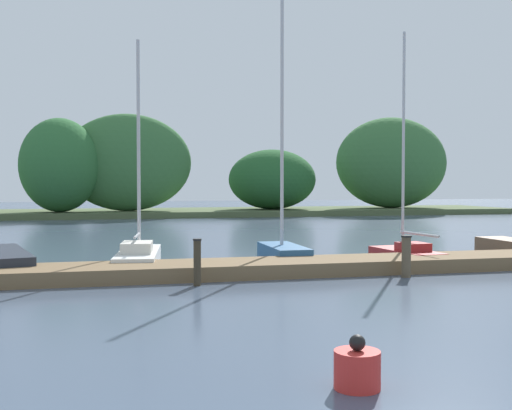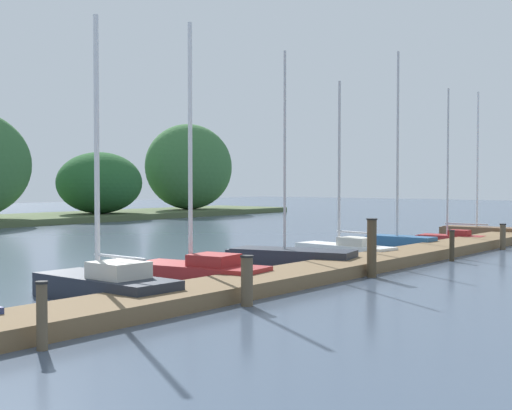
{
  "view_description": "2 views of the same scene",
  "coord_description": "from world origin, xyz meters",
  "px_view_note": "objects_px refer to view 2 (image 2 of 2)",
  "views": [
    {
      "loc": [
        0.7,
        -1.03,
        2.28
      ],
      "look_at": [
        5.09,
        16.93,
        1.64
      ],
      "focal_mm": 43.99,
      "sensor_mm": 36.0,
      "label": 1
    },
    {
      "loc": [
        -19.88,
        3.33,
        2.67
      ],
      "look_at": [
        -3.3,
        16.33,
        1.97
      ],
      "focal_mm": 49.82,
      "sensor_mm": 36.0,
      "label": 2
    }
  ],
  "objects_px": {
    "sailboat_1": "(103,283)",
    "sailboat_6": "(450,236)",
    "sailboat_2": "(196,268)",
    "sailboat_4": "(343,248)",
    "mooring_piling_2": "(372,248)",
    "mooring_piling_4": "(503,236)",
    "sailboat_3": "(288,257)",
    "mooring_piling_1": "(247,280)",
    "sailboat_7": "(479,230)",
    "mooring_piling_0": "(42,315)",
    "sailboat_5": "(399,238)",
    "mooring_piling_3": "(452,245)"
  },
  "relations": [
    {
      "from": "sailboat_7",
      "to": "mooring_piling_2",
      "type": "bearing_deg",
      "value": 99.99
    },
    {
      "from": "sailboat_3",
      "to": "mooring_piling_2",
      "type": "relative_size",
      "value": 4.09
    },
    {
      "from": "sailboat_4",
      "to": "mooring_piling_1",
      "type": "relative_size",
      "value": 5.7
    },
    {
      "from": "sailboat_1",
      "to": "mooring_piling_2",
      "type": "distance_m",
      "value": 7.7
    },
    {
      "from": "sailboat_5",
      "to": "sailboat_7",
      "type": "distance_m",
      "value": 7.54
    },
    {
      "from": "sailboat_7",
      "to": "sailboat_2",
      "type": "bearing_deg",
      "value": 88.46
    },
    {
      "from": "sailboat_4",
      "to": "sailboat_6",
      "type": "xyz_separation_m",
      "value": [
        7.56,
        -0.78,
        -0.0
      ]
    },
    {
      "from": "mooring_piling_4",
      "to": "sailboat_6",
      "type": "bearing_deg",
      "value": 63.42
    },
    {
      "from": "sailboat_6",
      "to": "mooring_piling_4",
      "type": "relative_size",
      "value": 6.54
    },
    {
      "from": "sailboat_6",
      "to": "mooring_piling_0",
      "type": "xyz_separation_m",
      "value": [
        -22.41,
        -2.68,
        0.22
      ]
    },
    {
      "from": "mooring_piling_2",
      "to": "mooring_piling_3",
      "type": "xyz_separation_m",
      "value": [
        5.15,
        -0.18,
        -0.3
      ]
    },
    {
      "from": "sailboat_7",
      "to": "mooring_piling_1",
      "type": "distance_m",
      "value": 21.53
    },
    {
      "from": "sailboat_3",
      "to": "mooring_piling_0",
      "type": "relative_size",
      "value": 6.12
    },
    {
      "from": "mooring_piling_2",
      "to": "sailboat_5",
      "type": "bearing_deg",
      "value": 21.89
    },
    {
      "from": "mooring_piling_4",
      "to": "sailboat_1",
      "type": "bearing_deg",
      "value": 170.27
    },
    {
      "from": "sailboat_7",
      "to": "mooring_piling_0",
      "type": "relative_size",
      "value": 6.3
    },
    {
      "from": "sailboat_7",
      "to": "mooring_piling_4",
      "type": "distance_m",
      "value": 6.15
    },
    {
      "from": "sailboat_2",
      "to": "sailboat_4",
      "type": "height_order",
      "value": "sailboat_2"
    },
    {
      "from": "mooring_piling_3",
      "to": "mooring_piling_4",
      "type": "distance_m",
      "value": 5.11
    },
    {
      "from": "sailboat_5",
      "to": "sailboat_7",
      "type": "bearing_deg",
      "value": -92.35
    },
    {
      "from": "sailboat_1",
      "to": "sailboat_3",
      "type": "relative_size",
      "value": 0.95
    },
    {
      "from": "mooring_piling_2",
      "to": "sailboat_2",
      "type": "bearing_deg",
      "value": 138.35
    },
    {
      "from": "sailboat_3",
      "to": "sailboat_4",
      "type": "height_order",
      "value": "sailboat_3"
    },
    {
      "from": "sailboat_3",
      "to": "mooring_piling_1",
      "type": "height_order",
      "value": "sailboat_3"
    },
    {
      "from": "sailboat_4",
      "to": "sailboat_6",
      "type": "relative_size",
      "value": 0.93
    },
    {
      "from": "sailboat_7",
      "to": "sailboat_4",
      "type": "bearing_deg",
      "value": 87.04
    },
    {
      "from": "sailboat_6",
      "to": "mooring_piling_2",
      "type": "height_order",
      "value": "sailboat_6"
    },
    {
      "from": "sailboat_1",
      "to": "mooring_piling_1",
      "type": "bearing_deg",
      "value": -152.21
    },
    {
      "from": "mooring_piling_4",
      "to": "sailboat_3",
      "type": "bearing_deg",
      "value": 161.1
    },
    {
      "from": "sailboat_1",
      "to": "sailboat_2",
      "type": "bearing_deg",
      "value": -81.84
    },
    {
      "from": "sailboat_6",
      "to": "mooring_piling_0",
      "type": "relative_size",
      "value": 6.06
    },
    {
      "from": "sailboat_1",
      "to": "mooring_piling_0",
      "type": "bearing_deg",
      "value": 130.48
    },
    {
      "from": "sailboat_3",
      "to": "sailboat_7",
      "type": "height_order",
      "value": "sailboat_7"
    },
    {
      "from": "sailboat_1",
      "to": "sailboat_2",
      "type": "distance_m",
      "value": 3.51
    },
    {
      "from": "mooring_piling_0",
      "to": "sailboat_5",
      "type": "bearing_deg",
      "value": 10.02
    },
    {
      "from": "sailboat_5",
      "to": "mooring_piling_2",
      "type": "bearing_deg",
      "value": 112.63
    },
    {
      "from": "mooring_piling_0",
      "to": "mooring_piling_2",
      "type": "bearing_deg",
      "value": 0.42
    },
    {
      "from": "sailboat_3",
      "to": "mooring_piling_3",
      "type": "bearing_deg",
      "value": -140.09
    },
    {
      "from": "sailboat_4",
      "to": "sailboat_6",
      "type": "height_order",
      "value": "sailboat_6"
    },
    {
      "from": "mooring_piling_2",
      "to": "sailboat_6",
      "type": "bearing_deg",
      "value": 12.6
    },
    {
      "from": "sailboat_2",
      "to": "sailboat_4",
      "type": "xyz_separation_m",
      "value": [
        7.72,
        0.13,
        -0.03
      ]
    },
    {
      "from": "sailboat_3",
      "to": "sailboat_4",
      "type": "distance_m",
      "value": 3.57
    },
    {
      "from": "mooring_piling_1",
      "to": "sailboat_7",
      "type": "bearing_deg",
      "value": 7.93
    },
    {
      "from": "mooring_piling_0",
      "to": "mooring_piling_3",
      "type": "relative_size",
      "value": 1.05
    },
    {
      "from": "mooring_piling_0",
      "to": "mooring_piling_1",
      "type": "height_order",
      "value": "mooring_piling_0"
    },
    {
      "from": "sailboat_3",
      "to": "sailboat_1",
      "type": "bearing_deg",
      "value": 78.74
    },
    {
      "from": "mooring_piling_3",
      "to": "sailboat_3",
      "type": "bearing_deg",
      "value": 143.87
    },
    {
      "from": "sailboat_1",
      "to": "sailboat_6",
      "type": "xyz_separation_m",
      "value": [
        18.76,
        -0.26,
        -0.07
      ]
    },
    {
      "from": "mooring_piling_2",
      "to": "mooring_piling_4",
      "type": "bearing_deg",
      "value": -0.71
    },
    {
      "from": "sailboat_4",
      "to": "mooring_piling_0",
      "type": "relative_size",
      "value": 5.65
    }
  ]
}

